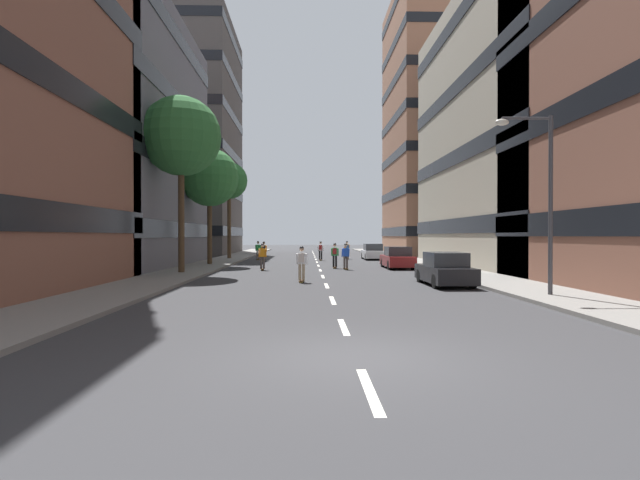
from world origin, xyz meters
The scene contains 23 objects.
ground_plane centered at (0.00, 28.33, 0.00)m, with size 169.99×169.99×0.00m, color #333335.
sidewalk_left centered at (-8.29, 31.87, 0.07)m, with size 3.29×77.91×0.14m, color gray.
sidewalk_right centered at (8.29, 31.87, 0.07)m, with size 3.29×77.91×0.14m, color gray.
lane_markings centered at (0.00, 30.50, 0.00)m, with size 0.16×67.20×0.01m.
building_left_mid centered at (-16.69, 26.13, 9.12)m, with size 13.64×19.21×18.06m.
building_left_far centered at (-16.69, 51.80, 14.21)m, with size 13.64×16.61×28.24m.
building_right_mid centered at (16.69, 26.13, 10.07)m, with size 13.64×23.64×19.96m.
building_right_far centered at (16.69, 51.80, 16.29)m, with size 13.64×16.95×32.40m.
parked_car_near centered at (5.44, 24.75, 0.70)m, with size 1.82×4.40×1.52m.
parked_car_mid centered at (5.44, 13.08, 0.70)m, with size 1.82×4.40×1.52m.
parked_car_far centered at (5.44, 37.32, 0.70)m, with size 1.82×4.40×1.52m.
street_tree_near centered at (-8.29, 28.26, 6.70)m, with size 4.41×4.41×8.80m.
street_tree_mid centered at (-8.29, 19.83, 8.11)m, with size 4.67×4.67×10.34m.
street_tree_far centered at (-8.29, 37.70, 7.47)m, with size 3.51×3.51×9.16m.
streetlamp_right centered at (7.59, 8.35, 4.14)m, with size 2.13×0.30×6.50m.
skater_0 centered at (-4.71, 34.51, 1.02)m, with size 0.54×0.90×1.78m.
skater_1 centered at (-5.48, 37.12, 0.98)m, with size 0.54×0.91×1.78m.
skater_2 centered at (-1.15, 14.68, 1.02)m, with size 0.55×0.92×1.78m.
skater_3 centered at (0.40, 35.76, 1.02)m, with size 0.55×0.91×1.78m.
skater_4 centered at (1.07, 24.89, 1.02)m, with size 0.56×0.92×1.78m.
skater_5 centered at (-3.82, 23.16, 0.98)m, with size 0.54×0.91×1.78m.
skater_6 centered at (3.04, 38.13, 1.02)m, with size 0.56×0.92×1.78m.
skater_7 centered at (1.73, 23.59, 0.98)m, with size 0.56×0.92×1.78m.
Camera 1 is at (-0.93, -9.15, 2.28)m, focal length 27.42 mm.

